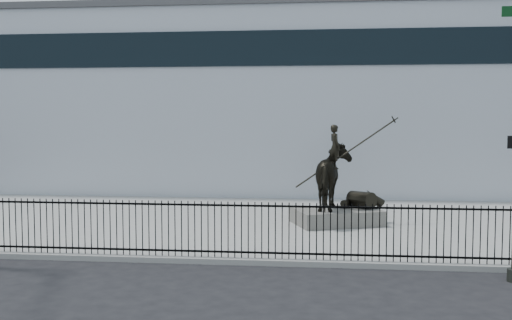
# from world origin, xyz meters

# --- Properties ---
(ground) EXTENTS (120.00, 120.00, 0.00)m
(ground) POSITION_xyz_m (0.00, 0.00, 0.00)
(ground) COLOR black
(ground) RESTS_ON ground
(plaza) EXTENTS (30.00, 12.00, 0.15)m
(plaza) POSITION_xyz_m (0.00, 7.00, 0.07)
(plaza) COLOR gray
(plaza) RESTS_ON ground
(building) EXTENTS (44.00, 14.00, 9.00)m
(building) POSITION_xyz_m (0.00, 20.00, 4.50)
(building) COLOR #B5BCC5
(building) RESTS_ON ground
(picket_fence) EXTENTS (22.10, 0.10, 1.50)m
(picket_fence) POSITION_xyz_m (0.00, 1.25, 0.90)
(picket_fence) COLOR black
(picket_fence) RESTS_ON plaza
(statue_plinth) EXTENTS (3.35, 2.83, 0.53)m
(statue_plinth) POSITION_xyz_m (2.97, 6.59, 0.42)
(statue_plinth) COLOR #54514D
(statue_plinth) RESTS_ON plaza
(equestrian_statue) EXTENTS (3.44, 2.79, 3.09)m
(equestrian_statue) POSITION_xyz_m (3.02, 6.61, 1.80)
(equestrian_statue) COLOR black
(equestrian_statue) RESTS_ON statue_plinth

